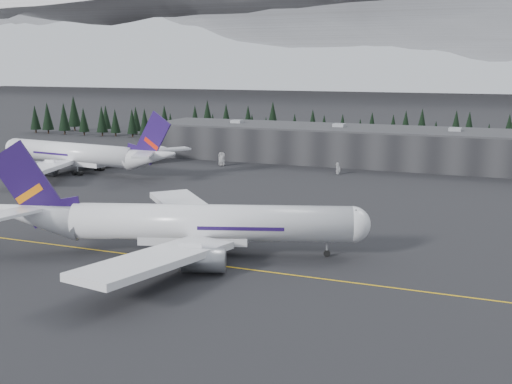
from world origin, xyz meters
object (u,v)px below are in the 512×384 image
at_px(jet_parked, 84,155).
at_px(jet_main, 178,223).
at_px(gse_vehicle_a, 222,164).
at_px(gse_vehicle_b, 338,172).
at_px(terminal, 366,145).

bearing_deg(jet_parked, jet_main, 142.84).
xyz_separation_m(gse_vehicle_a, gse_vehicle_b, (41.91, -1.89, -0.00)).
xyz_separation_m(terminal, jet_parked, (-80.29, -54.40, -0.37)).
distance_m(terminal, gse_vehicle_b, 27.88).
height_order(jet_main, jet_parked, jet_main).
bearing_deg(jet_main, gse_vehicle_a, 91.78).
distance_m(terminal, jet_main, 123.74).
relative_size(jet_main, gse_vehicle_b, 18.10).
bearing_deg(jet_main, terminal, 67.55).
relative_size(jet_parked, gse_vehicle_a, 15.00).
bearing_deg(terminal, jet_main, -93.81).
relative_size(terminal, jet_parked, 2.24).
xyz_separation_m(terminal, jet_main, (-8.22, -123.47, -0.32)).
bearing_deg(gse_vehicle_a, jet_main, -75.43).
bearing_deg(terminal, jet_parked, -145.88).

